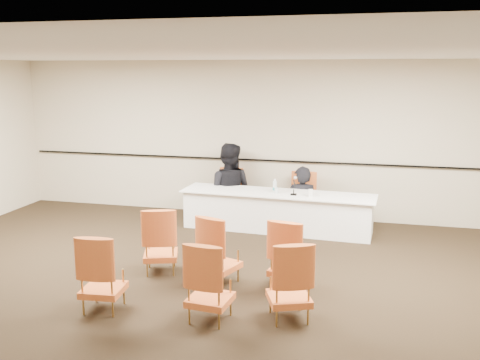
{
  "coord_description": "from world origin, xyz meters",
  "views": [
    {
      "loc": [
        2.06,
        -6.03,
        2.8
      ],
      "look_at": [
        -0.11,
        2.6,
        0.97
      ],
      "focal_mm": 40.0,
      "sensor_mm": 36.0,
      "label": 1
    }
  ],
  "objects_px": {
    "aud_chair_back_mid": "(210,281)",
    "aud_chair_back_right": "(289,280)",
    "aud_chair_front_right": "(289,254)",
    "panelist_main_chair": "(302,199)",
    "water_bottle": "(275,186)",
    "drinking_glass": "(276,190)",
    "aud_chair_front_mid": "(219,249)",
    "panel_table": "(277,211)",
    "aud_chair_front_left": "(160,240)",
    "aud_chair_back_left": "(103,272)",
    "microphone": "(294,186)",
    "panelist_second_chair": "(228,194)",
    "panelist_main": "(301,210)",
    "panelist_second": "(228,193)",
    "coffee_cup": "(311,193)"
  },
  "relations": [
    {
      "from": "aud_chair_front_right",
      "to": "panelist_main_chair",
      "type": "bearing_deg",
      "value": 104.64
    },
    {
      "from": "panelist_second",
      "to": "aud_chair_front_mid",
      "type": "height_order",
      "value": "panelist_second"
    },
    {
      "from": "panelist_second",
      "to": "aud_chair_front_mid",
      "type": "xyz_separation_m",
      "value": [
        0.74,
        -3.17,
        -0.02
      ]
    },
    {
      "from": "drinking_glass",
      "to": "aud_chair_front_right",
      "type": "height_order",
      "value": "aud_chair_front_right"
    },
    {
      "from": "water_bottle",
      "to": "aud_chair_front_right",
      "type": "relative_size",
      "value": 0.25
    },
    {
      "from": "aud_chair_back_right",
      "to": "aud_chair_front_mid",
      "type": "bearing_deg",
      "value": 120.81
    },
    {
      "from": "panelist_second_chair",
      "to": "aud_chair_back_mid",
      "type": "xyz_separation_m",
      "value": [
        0.94,
        -4.23,
        0.0
      ]
    },
    {
      "from": "drinking_glass",
      "to": "aud_chair_front_mid",
      "type": "bearing_deg",
      "value": -96.73
    },
    {
      "from": "aud_chair_front_mid",
      "to": "aud_chair_back_left",
      "type": "distance_m",
      "value": 1.57
    },
    {
      "from": "panel_table",
      "to": "aud_chair_front_mid",
      "type": "relative_size",
      "value": 3.61
    },
    {
      "from": "microphone",
      "to": "aud_chair_back_mid",
      "type": "xyz_separation_m",
      "value": [
        -0.42,
        -3.54,
        -0.37
      ]
    },
    {
      "from": "panelist_second",
      "to": "aud_chair_back_mid",
      "type": "relative_size",
      "value": 2.02
    },
    {
      "from": "aud_chair_back_mid",
      "to": "panelist_second_chair",
      "type": "bearing_deg",
      "value": 108.11
    },
    {
      "from": "aud_chair_back_left",
      "to": "aud_chair_back_mid",
      "type": "xyz_separation_m",
      "value": [
        1.31,
        0.04,
        0.0
      ]
    },
    {
      "from": "drinking_glass",
      "to": "aud_chair_back_left",
      "type": "relative_size",
      "value": 0.11
    },
    {
      "from": "microphone",
      "to": "aud_chair_front_right",
      "type": "bearing_deg",
      "value": -82.95
    },
    {
      "from": "water_bottle",
      "to": "panelist_main",
      "type": "bearing_deg",
      "value": 50.19
    },
    {
      "from": "drinking_glass",
      "to": "aud_chair_front_mid",
      "type": "height_order",
      "value": "aud_chair_front_mid"
    },
    {
      "from": "aud_chair_front_right",
      "to": "aud_chair_front_mid",
      "type": "bearing_deg",
      "value": -166.26
    },
    {
      "from": "water_bottle",
      "to": "coffee_cup",
      "type": "xyz_separation_m",
      "value": [
        0.66,
        -0.2,
        -0.05
      ]
    },
    {
      "from": "microphone",
      "to": "aud_chair_front_right",
      "type": "distance_m",
      "value": 2.47
    },
    {
      "from": "aud_chair_front_mid",
      "to": "aud_chair_back_left",
      "type": "bearing_deg",
      "value": -115.92
    },
    {
      "from": "aud_chair_back_mid",
      "to": "aud_chair_back_right",
      "type": "distance_m",
      "value": 0.9
    },
    {
      "from": "panel_table",
      "to": "aud_chair_front_left",
      "type": "height_order",
      "value": "aud_chair_front_left"
    },
    {
      "from": "microphone",
      "to": "water_bottle",
      "type": "bearing_deg",
      "value": 160.9
    },
    {
      "from": "panel_table",
      "to": "aud_chair_back_left",
      "type": "relative_size",
      "value": 3.61
    },
    {
      "from": "coffee_cup",
      "to": "aud_chair_front_mid",
      "type": "height_order",
      "value": "aud_chair_front_mid"
    },
    {
      "from": "panel_table",
      "to": "panelist_main",
      "type": "bearing_deg",
      "value": 56.88
    },
    {
      "from": "drinking_glass",
      "to": "microphone",
      "type": "bearing_deg",
      "value": -12.59
    },
    {
      "from": "drinking_glass",
      "to": "panel_table",
      "type": "bearing_deg",
      "value": 77.14
    },
    {
      "from": "aud_chair_front_left",
      "to": "aud_chair_back_left",
      "type": "distance_m",
      "value": 1.32
    },
    {
      "from": "panelist_second",
      "to": "coffee_cup",
      "type": "bearing_deg",
      "value": 154.76
    },
    {
      "from": "panel_table",
      "to": "aud_chair_front_left",
      "type": "relative_size",
      "value": 3.61
    },
    {
      "from": "drinking_glass",
      "to": "aud_chair_back_left",
      "type": "xyz_separation_m",
      "value": [
        -1.41,
        -3.65,
        -0.26
      ]
    },
    {
      "from": "panelist_main",
      "to": "water_bottle",
      "type": "relative_size",
      "value": 6.88
    },
    {
      "from": "water_bottle",
      "to": "aud_chair_back_left",
      "type": "distance_m",
      "value": 3.97
    },
    {
      "from": "coffee_cup",
      "to": "aud_chair_back_mid",
      "type": "xyz_separation_m",
      "value": [
        -0.72,
        -3.46,
        -0.28
      ]
    },
    {
      "from": "coffee_cup",
      "to": "aud_chair_front_left",
      "type": "relative_size",
      "value": 0.14
    },
    {
      "from": "panelist_second_chair",
      "to": "aud_chair_front_left",
      "type": "bearing_deg",
      "value": -90.58
    },
    {
      "from": "drinking_glass",
      "to": "water_bottle",
      "type": "bearing_deg",
      "value": 128.05
    },
    {
      "from": "aud_chair_front_left",
      "to": "water_bottle",
      "type": "bearing_deg",
      "value": 44.93
    },
    {
      "from": "coffee_cup",
      "to": "panel_table",
      "type": "bearing_deg",
      "value": 162.25
    },
    {
      "from": "coffee_cup",
      "to": "aud_chair_front_mid",
      "type": "xyz_separation_m",
      "value": [
        -0.92,
        -2.4,
        -0.28
      ]
    },
    {
      "from": "panelist_second",
      "to": "water_bottle",
      "type": "distance_m",
      "value": 1.2
    },
    {
      "from": "panelist_second_chair",
      "to": "panelist_second",
      "type": "bearing_deg",
      "value": 0.0
    },
    {
      "from": "aud_chair_front_right",
      "to": "panel_table",
      "type": "bearing_deg",
      "value": 113.63
    },
    {
      "from": "panelist_second",
      "to": "aud_chair_front_left",
      "type": "bearing_deg",
      "value": 86.27
    },
    {
      "from": "panelist_main",
      "to": "panelist_main_chair",
      "type": "height_order",
      "value": "panelist_main"
    },
    {
      "from": "panel_table",
      "to": "panelist_second",
      "type": "height_order",
      "value": "panelist_second"
    },
    {
      "from": "water_bottle",
      "to": "aud_chair_back_right",
      "type": "distance_m",
      "value": 3.52
    }
  ]
}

